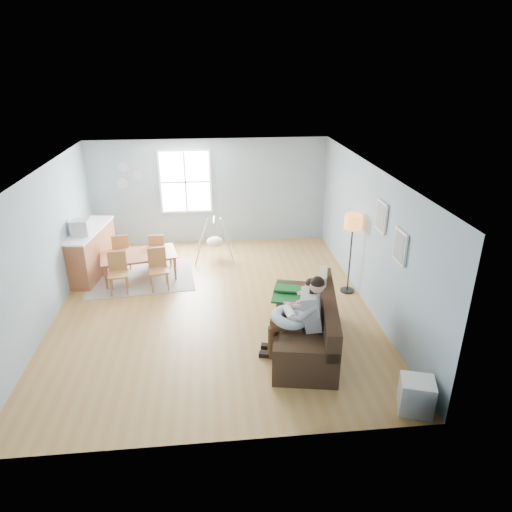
{
  "coord_description": "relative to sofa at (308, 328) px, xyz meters",
  "views": [
    {
      "loc": [
        0.01,
        -7.91,
        4.47
      ],
      "look_at": [
        0.84,
        0.08,
        1.0
      ],
      "focal_mm": 32.0,
      "sensor_mm": 36.0,
      "label": 1
    }
  ],
  "objects": [
    {
      "name": "dining_table",
      "position": [
        -3.15,
        2.94,
        -0.05
      ],
      "size": [
        1.76,
        1.21,
        0.56
      ],
      "primitive_type": "imported",
      "rotation": [
        0.0,
        0.0,
        0.21
      ],
      "color": "brown",
      "rests_on": "rug"
    },
    {
      "name": "floor_lamp",
      "position": [
        1.24,
        1.84,
        1.07
      ],
      "size": [
        0.34,
        0.34,
        1.69
      ],
      "color": "black",
      "rests_on": "room"
    },
    {
      "name": "storage_cube",
      "position": [
        1.14,
        -1.7,
        -0.08
      ],
      "size": [
        0.54,
        0.51,
        0.5
      ],
      "color": "white",
      "rests_on": "room"
    },
    {
      "name": "beige_pillow",
      "position": [
        0.34,
        0.55,
        0.5
      ],
      "size": [
        0.29,
        0.55,
        0.53
      ],
      "primitive_type": "cube",
      "rotation": [
        0.0,
        0.0,
        -0.28
      ],
      "color": "tan",
      "rests_on": "sofa"
    },
    {
      "name": "sofa",
      "position": [
        0.0,
        0.0,
        0.0
      ],
      "size": [
        1.37,
        2.43,
        0.93
      ],
      "color": "black",
      "rests_on": "room"
    },
    {
      "name": "chair_ne",
      "position": [
        -2.81,
        3.54,
        0.12
      ],
      "size": [
        0.37,
        0.37,
        0.81
      ],
      "color": "#985B34",
      "rests_on": "rug"
    },
    {
      "name": "monitor",
      "position": [
        -4.29,
        2.95,
        0.9
      ],
      "size": [
        0.37,
        0.35,
        0.33
      ],
      "color": "#AFAFB4",
      "rests_on": "counter"
    },
    {
      "name": "infant",
      "position": [
        -0.37,
        -0.23,
        0.47
      ],
      "size": [
        0.17,
        0.4,
        0.15
      ],
      "color": "silver",
      "rests_on": "nursing_pillow"
    },
    {
      "name": "window",
      "position": [
        -2.15,
        4.96,
        1.32
      ],
      "size": [
        1.32,
        0.08,
        1.62
      ],
      "color": "white",
      "rests_on": "room"
    },
    {
      "name": "pictures",
      "position": [
        1.42,
        0.45,
        1.52
      ],
      "size": [
        0.05,
        1.34,
        0.74
      ],
      "color": "white",
      "rests_on": "room"
    },
    {
      "name": "nursing_pillow",
      "position": [
        -0.37,
        -0.27,
        0.39
      ],
      "size": [
        0.73,
        0.72,
        0.24
      ],
      "primitive_type": "torus",
      "rotation": [
        0.0,
        0.14,
        -0.24
      ],
      "color": "#A3BCCC",
      "rests_on": "father"
    },
    {
      "name": "counter",
      "position": [
        -4.25,
        3.31,
        0.21
      ],
      "size": [
        0.81,
        1.95,
        1.06
      ],
      "color": "brown",
      "rests_on": "room"
    },
    {
      "name": "chair_nw",
      "position": [
        -3.61,
        3.45,
        0.16
      ],
      "size": [
        0.45,
        0.45,
        0.87
      ],
      "color": "#985B34",
      "rests_on": "rug"
    },
    {
      "name": "father",
      "position": [
        -0.2,
        -0.29,
        0.45
      ],
      "size": [
        1.07,
        0.64,
        1.46
      ],
      "color": "gray",
      "rests_on": "sofa"
    },
    {
      "name": "chair_se",
      "position": [
        -2.69,
        2.42,
        0.17
      ],
      "size": [
        0.46,
        0.46,
        0.88
      ],
      "color": "#985B34",
      "rests_on": "rug"
    },
    {
      "name": "room",
      "position": [
        -1.55,
        1.5,
        2.09
      ],
      "size": [
        8.4,
        9.4,
        3.9
      ],
      "color": "#A9773C"
    },
    {
      "name": "green_throw",
      "position": [
        0.05,
        0.77,
        0.26
      ],
      "size": [
        1.24,
        1.13,
        0.04
      ],
      "primitive_type": "cube",
      "rotation": [
        0.0,
        0.0,
        -0.26
      ],
      "color": "#16632D",
      "rests_on": "sofa"
    },
    {
      "name": "toddler",
      "position": [
        -0.05,
        0.23,
        0.45
      ],
      "size": [
        0.61,
        0.39,
        0.91
      ],
      "color": "white",
      "rests_on": "sofa"
    },
    {
      "name": "baby_swing",
      "position": [
        -1.48,
        3.89,
        0.11
      ],
      "size": [
        0.99,
        1.0,
        0.98
      ],
      "color": "#AFAFB4",
      "rests_on": "room"
    },
    {
      "name": "rug",
      "position": [
        -3.15,
        2.94,
        -0.32
      ],
      "size": [
        2.44,
        1.95,
        0.01
      ],
      "primitive_type": "cube",
      "rotation": [
        0.0,
        0.0,
        0.1
      ],
      "color": "#A09A92",
      "rests_on": "room"
    },
    {
      "name": "wall_plates",
      "position": [
        -3.55,
        4.97,
        1.5
      ],
      "size": [
        0.67,
        0.02,
        0.66
      ],
      "color": "#899CA5",
      "rests_on": "room"
    },
    {
      "name": "chair_sw",
      "position": [
        -3.5,
        2.34,
        0.16
      ],
      "size": [
        0.44,
        0.44,
        0.87
      ],
      "color": "#985B34",
      "rests_on": "rug"
    }
  ]
}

